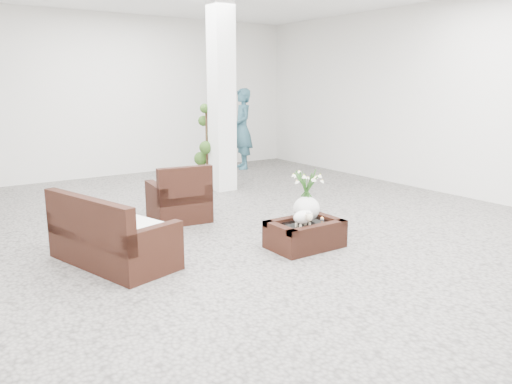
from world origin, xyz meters
TOP-DOWN VIEW (x-y plane):
  - ground at (0.00, 0.00)m, footprint 11.00×11.00m
  - column at (1.20, 2.80)m, footprint 0.40×0.40m
  - coffee_table at (0.26, -0.81)m, footprint 0.90×0.60m
  - sheep_figurine at (0.14, -0.91)m, footprint 0.28×0.23m
  - planter_narcissus at (0.36, -0.71)m, footprint 0.44×0.44m
  - tealight at (0.56, -0.79)m, footprint 0.04×0.04m
  - armchair at (-0.48, 1.26)m, footprint 0.90×0.87m
  - loveseat at (-1.91, 0.00)m, footprint 1.15×1.70m
  - topiary at (1.04, 3.12)m, footprint 0.43×0.43m
  - shopper at (2.86, 4.65)m, footprint 0.65×0.80m

SIDE VIEW (x-z plane):
  - ground at x=0.00m, z-range 0.00..0.00m
  - coffee_table at x=0.26m, z-range 0.00..0.31m
  - tealight at x=0.56m, z-range 0.31..0.34m
  - loveseat at x=-1.91m, z-range 0.00..0.83m
  - sheep_figurine at x=0.14m, z-range 0.31..0.52m
  - armchair at x=-0.48m, z-range 0.00..0.86m
  - planter_narcissus at x=0.36m, z-range 0.31..1.11m
  - topiary at x=1.04m, z-range 0.00..1.61m
  - shopper at x=2.86m, z-range 0.00..1.91m
  - column at x=1.20m, z-range 0.00..3.50m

